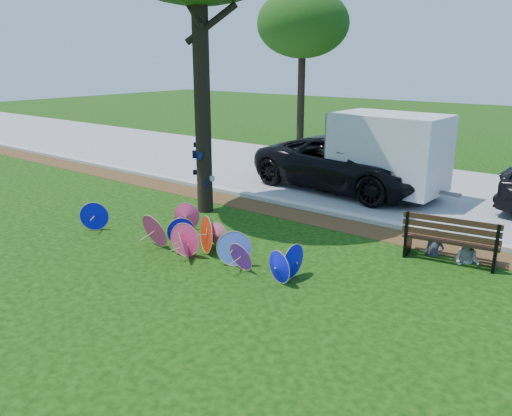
{
  "coord_description": "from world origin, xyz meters",
  "views": [
    {
      "loc": [
        7.21,
        -6.73,
        4.2
      ],
      "look_at": [
        0.5,
        2.0,
        0.9
      ],
      "focal_mm": 35.0,
      "sensor_mm": 36.0,
      "label": 1
    }
  ],
  "objects_px": {
    "black_van": "(346,164)",
    "park_bench": "(452,237)",
    "parasol_pile": "(198,237)",
    "cargo_trailer": "(389,152)",
    "person_right": "(470,238)",
    "person_left": "(436,231)"
  },
  "relations": [
    {
      "from": "parasol_pile",
      "to": "cargo_trailer",
      "type": "distance_m",
      "value": 7.24
    },
    {
      "from": "cargo_trailer",
      "to": "parasol_pile",
      "type": "bearing_deg",
      "value": -98.83
    },
    {
      "from": "cargo_trailer",
      "to": "person_left",
      "type": "distance_m",
      "value": 4.97
    },
    {
      "from": "person_left",
      "to": "parasol_pile",
      "type": "bearing_deg",
      "value": -152.01
    },
    {
      "from": "parasol_pile",
      "to": "cargo_trailer",
      "type": "xyz_separation_m",
      "value": [
        1.45,
        7.01,
        1.08
      ]
    },
    {
      "from": "parasol_pile",
      "to": "person_left",
      "type": "relative_size",
      "value": 5.43
    },
    {
      "from": "cargo_trailer",
      "to": "person_left",
      "type": "height_order",
      "value": "cargo_trailer"
    },
    {
      "from": "person_right",
      "to": "park_bench",
      "type": "bearing_deg",
      "value": -165.35
    },
    {
      "from": "black_van",
      "to": "park_bench",
      "type": "relative_size",
      "value": 3.1
    },
    {
      "from": "parasol_pile",
      "to": "person_right",
      "type": "xyz_separation_m",
      "value": [
        5.01,
        3.04,
        0.2
      ]
    },
    {
      "from": "park_bench",
      "to": "person_right",
      "type": "relative_size",
      "value": 1.76
    },
    {
      "from": "parasol_pile",
      "to": "person_left",
      "type": "bearing_deg",
      "value": 35.23
    },
    {
      "from": "park_bench",
      "to": "cargo_trailer",
      "type": "bearing_deg",
      "value": 120.17
    },
    {
      "from": "person_right",
      "to": "cargo_trailer",
      "type": "bearing_deg",
      "value": 138.46
    },
    {
      "from": "cargo_trailer",
      "to": "person_left",
      "type": "bearing_deg",
      "value": -51.33
    },
    {
      "from": "black_van",
      "to": "person_right",
      "type": "distance_m",
      "value": 6.49
    },
    {
      "from": "black_van",
      "to": "person_left",
      "type": "relative_size",
      "value": 5.44
    },
    {
      "from": "person_right",
      "to": "black_van",
      "type": "bearing_deg",
      "value": 147.91
    },
    {
      "from": "park_bench",
      "to": "person_right",
      "type": "xyz_separation_m",
      "value": [
        0.35,
        0.05,
        0.05
      ]
    },
    {
      "from": "black_van",
      "to": "cargo_trailer",
      "type": "bearing_deg",
      "value": -87.47
    },
    {
      "from": "cargo_trailer",
      "to": "person_right",
      "type": "bearing_deg",
      "value": -45.22
    },
    {
      "from": "parasol_pile",
      "to": "park_bench",
      "type": "height_order",
      "value": "park_bench"
    }
  ]
}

